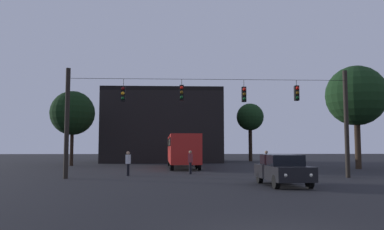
{
  "coord_description": "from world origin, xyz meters",
  "views": [
    {
      "loc": [
        -2.15,
        -8.13,
        1.87
      ],
      "look_at": [
        -0.89,
        19.75,
        4.2
      ],
      "focal_mm": 36.68,
      "sensor_mm": 36.0,
      "label": 1
    }
  ],
  "objects_px": {
    "city_bus": "(183,148)",
    "tree_right_far": "(356,96)",
    "pedestrian_crossing_right": "(266,161)",
    "tree_behind_building": "(250,118)",
    "pedestrian_crossing_center": "(190,161)",
    "pedestrian_crossing_left": "(128,162)",
    "tree_left_silhouette": "(73,113)",
    "car_near_right": "(283,169)"
  },
  "relations": [
    {
      "from": "tree_behind_building",
      "to": "car_near_right",
      "type": "bearing_deg",
      "value": -98.5
    },
    {
      "from": "car_near_right",
      "to": "pedestrian_crossing_left",
      "type": "height_order",
      "value": "pedestrian_crossing_left"
    },
    {
      "from": "tree_left_silhouette",
      "to": "city_bus",
      "type": "bearing_deg",
      "value": -22.66
    },
    {
      "from": "city_bus",
      "to": "tree_behind_building",
      "type": "xyz_separation_m",
      "value": [
        9.75,
        17.38,
        4.17
      ]
    },
    {
      "from": "pedestrian_crossing_left",
      "to": "tree_behind_building",
      "type": "distance_m",
      "value": 31.07
    },
    {
      "from": "city_bus",
      "to": "car_near_right",
      "type": "bearing_deg",
      "value": -75.07
    },
    {
      "from": "city_bus",
      "to": "tree_right_far",
      "type": "relative_size",
      "value": 1.21
    },
    {
      "from": "tree_left_silhouette",
      "to": "car_near_right",
      "type": "bearing_deg",
      "value": -53.93
    },
    {
      "from": "car_near_right",
      "to": "tree_behind_building",
      "type": "xyz_separation_m",
      "value": [
        5.17,
        34.56,
        5.24
      ]
    },
    {
      "from": "tree_behind_building",
      "to": "pedestrian_crossing_left",
      "type": "bearing_deg",
      "value": -116.32
    },
    {
      "from": "pedestrian_crossing_right",
      "to": "car_near_right",
      "type": "bearing_deg",
      "value": -97.26
    },
    {
      "from": "pedestrian_crossing_left",
      "to": "pedestrian_crossing_center",
      "type": "xyz_separation_m",
      "value": [
        4.21,
        1.56,
        0.03
      ]
    },
    {
      "from": "pedestrian_crossing_center",
      "to": "tree_right_far",
      "type": "xyz_separation_m",
      "value": [
        15.1,
        6.11,
        5.54
      ]
    },
    {
      "from": "city_bus",
      "to": "tree_right_far",
      "type": "xyz_separation_m",
      "value": [
        15.47,
        -2.41,
        4.62
      ]
    },
    {
      "from": "pedestrian_crossing_left",
      "to": "pedestrian_crossing_center",
      "type": "distance_m",
      "value": 4.49
    },
    {
      "from": "city_bus",
      "to": "tree_left_silhouette",
      "type": "distance_m",
      "value": 12.86
    },
    {
      "from": "pedestrian_crossing_left",
      "to": "tree_behind_building",
      "type": "height_order",
      "value": "tree_behind_building"
    },
    {
      "from": "pedestrian_crossing_right",
      "to": "tree_behind_building",
      "type": "bearing_deg",
      "value": 81.16
    },
    {
      "from": "tree_left_silhouette",
      "to": "tree_right_far",
      "type": "bearing_deg",
      "value": -14.94
    },
    {
      "from": "city_bus",
      "to": "pedestrian_crossing_center",
      "type": "relative_size",
      "value": 6.65
    },
    {
      "from": "tree_left_silhouette",
      "to": "tree_right_far",
      "type": "height_order",
      "value": "tree_right_far"
    },
    {
      "from": "tree_left_silhouette",
      "to": "tree_behind_building",
      "type": "xyz_separation_m",
      "value": [
        21.14,
        12.63,
        0.58
      ]
    },
    {
      "from": "pedestrian_crossing_center",
      "to": "pedestrian_crossing_right",
      "type": "bearing_deg",
      "value": -14.42
    },
    {
      "from": "city_bus",
      "to": "tree_behind_building",
      "type": "distance_m",
      "value": 20.36
    },
    {
      "from": "pedestrian_crossing_center",
      "to": "tree_right_far",
      "type": "distance_m",
      "value": 17.2
    },
    {
      "from": "pedestrian_crossing_center",
      "to": "tree_left_silhouette",
      "type": "relative_size",
      "value": 0.21
    },
    {
      "from": "pedestrian_crossing_right",
      "to": "pedestrian_crossing_center",
      "type": "bearing_deg",
      "value": 165.58
    },
    {
      "from": "pedestrian_crossing_right",
      "to": "tree_right_far",
      "type": "height_order",
      "value": "tree_right_far"
    },
    {
      "from": "city_bus",
      "to": "tree_right_far",
      "type": "height_order",
      "value": "tree_right_far"
    },
    {
      "from": "tree_left_silhouette",
      "to": "pedestrian_crossing_center",
      "type": "bearing_deg",
      "value": -48.46
    },
    {
      "from": "car_near_right",
      "to": "pedestrian_crossing_right",
      "type": "height_order",
      "value": "pedestrian_crossing_right"
    },
    {
      "from": "city_bus",
      "to": "car_near_right",
      "type": "height_order",
      "value": "city_bus"
    },
    {
      "from": "city_bus",
      "to": "pedestrian_crossing_center",
      "type": "distance_m",
      "value": 8.58
    },
    {
      "from": "city_bus",
      "to": "tree_left_silhouette",
      "type": "relative_size",
      "value": 1.43
    },
    {
      "from": "pedestrian_crossing_center",
      "to": "pedestrian_crossing_right",
      "type": "relative_size",
      "value": 1.0
    },
    {
      "from": "car_near_right",
      "to": "tree_right_far",
      "type": "relative_size",
      "value": 0.48
    },
    {
      "from": "city_bus",
      "to": "car_near_right",
      "type": "distance_m",
      "value": 17.81
    },
    {
      "from": "city_bus",
      "to": "tree_left_silhouette",
      "type": "xyz_separation_m",
      "value": [
        -11.4,
        4.76,
        3.59
      ]
    },
    {
      "from": "car_near_right",
      "to": "pedestrian_crossing_center",
      "type": "bearing_deg",
      "value": 115.95
    },
    {
      "from": "pedestrian_crossing_right",
      "to": "tree_right_far",
      "type": "distance_m",
      "value": 13.6
    },
    {
      "from": "pedestrian_crossing_right",
      "to": "tree_behind_building",
      "type": "xyz_separation_m",
      "value": [
        4.23,
        27.23,
        5.1
      ]
    },
    {
      "from": "pedestrian_crossing_left",
      "to": "tree_left_silhouette",
      "type": "bearing_deg",
      "value": 116.98
    }
  ]
}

